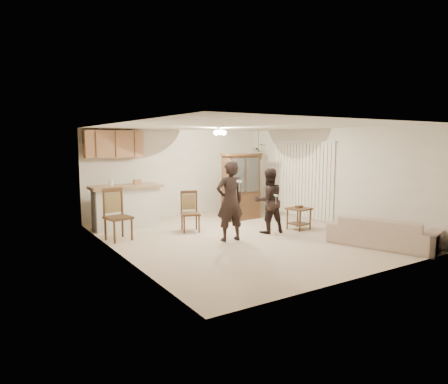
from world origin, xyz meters
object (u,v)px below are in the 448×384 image
china_hutch (241,187)px  chair_hutch_left (190,220)px  sofa (383,229)px  chair_bar (119,226)px  child (268,205)px  adult (230,200)px  chair_hutch_right (237,202)px  side_table (299,218)px

china_hutch → chair_hutch_left: size_ratio=1.88×
sofa → chair_bar: 5.63m
sofa → china_hutch: (-0.81, 3.99, 0.54)m
china_hutch → child: bearing=-106.8°
adult → china_hutch: (1.60, 1.89, 0.00)m
adult → child: size_ratio=1.33×
sofa → adult: bearing=28.6°
adult → chair_hutch_right: (2.21, 2.99, -0.60)m
chair_bar → chair_hutch_right: bearing=10.8°
sofa → chair_bar: (-4.47, 3.43, -0.05)m
chair_bar → chair_hutch_right: size_ratio=1.05×
child → side_table: bearing=-177.2°
china_hutch → chair_hutch_left: bearing=-165.1°
child → chair_bar: size_ratio=1.19×
adult → child: bearing=-167.8°
china_hutch → chair_hutch_right: bearing=57.9°
sofa → child: bearing=8.4°
china_hutch → side_table: china_hutch is taller
side_table → chair_bar: bearing=162.3°
china_hutch → chair_hutch_right: size_ratio=1.70×
adult → chair_hutch_left: bearing=-70.5°
china_hutch → chair_bar: size_ratio=1.61×
side_table → chair_bar: chair_bar is taller
side_table → chair_hutch_left: (-2.36, 1.24, -0.01)m
sofa → side_table: 2.16m
child → chair_hutch_left: size_ratio=1.39×
china_hutch → chair_hutch_right: 1.39m
child → sofa: bearing=129.6°
chair_hutch_left → adult: bearing=-58.2°
chair_hutch_left → chair_bar: bearing=-164.7°
adult → chair_hutch_right: adult is taller
child → chair_bar: child is taller
child → chair_hutch_right: child is taller
adult → sofa: bearing=144.2°
child → chair_hutch_left: (-1.50, 1.11, -0.40)m
adult → chair_hutch_right: 3.76m
side_table → adult: bearing=-179.4°
sofa → side_table: (-0.37, 2.12, -0.08)m
china_hutch → chair_bar: china_hutch is taller
child → chair_hutch_left: child is taller
sofa → chair_hutch_right: bearing=-18.1°
sofa → china_hutch: 4.11m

